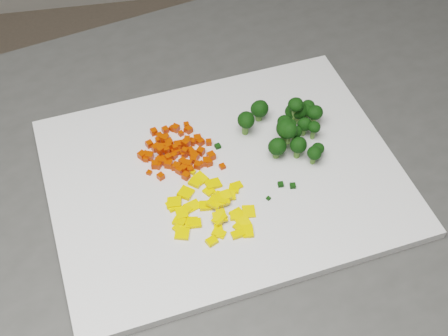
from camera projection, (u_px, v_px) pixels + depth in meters
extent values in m
cube|color=#3F3F3D|center=(238.00, 311.00, 1.20)|extent=(1.19, 0.98, 0.90)
cube|color=silver|center=(224.00, 176.00, 0.82)|extent=(0.50, 0.42, 0.01)
cube|color=red|center=(159.00, 160.00, 0.83)|extent=(0.01, 0.01, 0.01)
cube|color=red|center=(157.00, 146.00, 0.84)|extent=(0.01, 0.01, 0.01)
cube|color=red|center=(160.00, 150.00, 0.83)|extent=(0.01, 0.01, 0.01)
cube|color=red|center=(166.00, 136.00, 0.86)|extent=(0.01, 0.01, 0.01)
cube|color=red|center=(200.00, 142.00, 0.85)|extent=(0.01, 0.01, 0.01)
cube|color=red|center=(166.00, 150.00, 0.83)|extent=(0.01, 0.01, 0.01)
cube|color=red|center=(169.00, 142.00, 0.84)|extent=(0.01, 0.01, 0.01)
cube|color=red|center=(165.00, 130.00, 0.86)|extent=(0.01, 0.01, 0.01)
cube|color=red|center=(154.00, 132.00, 0.86)|extent=(0.01, 0.01, 0.01)
cube|color=red|center=(187.00, 139.00, 0.84)|extent=(0.01, 0.01, 0.01)
cube|color=red|center=(193.00, 154.00, 0.83)|extent=(0.01, 0.01, 0.01)
cube|color=red|center=(159.00, 160.00, 0.83)|extent=(0.01, 0.01, 0.01)
cube|color=red|center=(177.00, 151.00, 0.84)|extent=(0.01, 0.01, 0.01)
cube|color=red|center=(190.00, 169.00, 0.82)|extent=(0.01, 0.01, 0.01)
cube|color=red|center=(166.00, 161.00, 0.83)|extent=(0.01, 0.01, 0.01)
cube|color=red|center=(184.00, 168.00, 0.82)|extent=(0.01, 0.01, 0.01)
cube|color=red|center=(169.00, 164.00, 0.82)|extent=(0.01, 0.01, 0.01)
cube|color=red|center=(172.00, 128.00, 0.87)|extent=(0.01, 0.01, 0.01)
cube|color=red|center=(211.00, 156.00, 0.83)|extent=(0.01, 0.01, 0.01)
cube|color=red|center=(159.00, 146.00, 0.84)|extent=(0.01, 0.01, 0.01)
cube|color=red|center=(173.00, 150.00, 0.84)|extent=(0.01, 0.01, 0.01)
cube|color=red|center=(174.00, 156.00, 0.83)|extent=(0.01, 0.01, 0.01)
cube|color=red|center=(162.00, 147.00, 0.83)|extent=(0.01, 0.01, 0.01)
cube|color=red|center=(187.00, 139.00, 0.84)|extent=(0.01, 0.01, 0.01)
cube|color=red|center=(185.00, 151.00, 0.83)|extent=(0.01, 0.01, 0.01)
cube|color=red|center=(162.00, 158.00, 0.83)|extent=(0.01, 0.01, 0.01)
cube|color=red|center=(160.00, 136.00, 0.86)|extent=(0.01, 0.01, 0.01)
cube|color=red|center=(183.00, 162.00, 0.82)|extent=(0.01, 0.01, 0.01)
cube|color=red|center=(195.00, 157.00, 0.83)|extent=(0.01, 0.01, 0.01)
cube|color=red|center=(178.00, 145.00, 0.84)|extent=(0.01, 0.01, 0.01)
cube|color=red|center=(142.00, 155.00, 0.83)|extent=(0.01, 0.01, 0.01)
cube|color=red|center=(168.00, 146.00, 0.83)|extent=(0.01, 0.01, 0.01)
cube|color=red|center=(209.00, 163.00, 0.82)|extent=(0.01, 0.01, 0.01)
cube|color=red|center=(177.00, 166.00, 0.82)|extent=(0.01, 0.01, 0.01)
cube|color=red|center=(201.00, 151.00, 0.84)|extent=(0.01, 0.01, 0.01)
cube|color=red|center=(191.00, 151.00, 0.84)|extent=(0.01, 0.01, 0.01)
cube|color=red|center=(174.00, 168.00, 0.82)|extent=(0.01, 0.01, 0.01)
cube|color=red|center=(163.00, 139.00, 0.85)|extent=(0.01, 0.01, 0.01)
cube|color=red|center=(192.00, 142.00, 0.85)|extent=(0.01, 0.01, 0.01)
cube|color=red|center=(194.00, 160.00, 0.83)|extent=(0.01, 0.01, 0.01)
cube|color=red|center=(186.00, 125.00, 0.87)|extent=(0.01, 0.01, 0.01)
cube|color=red|center=(175.00, 128.00, 0.86)|extent=(0.01, 0.01, 0.01)
cube|color=red|center=(149.00, 156.00, 0.83)|extent=(0.01, 0.01, 0.01)
cube|color=red|center=(180.00, 144.00, 0.85)|extent=(0.01, 0.01, 0.01)
cube|color=red|center=(188.00, 164.00, 0.82)|extent=(0.01, 0.01, 0.01)
cube|color=red|center=(198.00, 165.00, 0.82)|extent=(0.01, 0.01, 0.01)
cube|color=red|center=(190.00, 151.00, 0.84)|extent=(0.01, 0.01, 0.01)
cube|color=red|center=(186.00, 176.00, 0.81)|extent=(0.01, 0.01, 0.01)
cube|color=red|center=(164.00, 139.00, 0.84)|extent=(0.01, 0.01, 0.01)
cube|color=red|center=(165.00, 139.00, 0.84)|extent=(0.01, 0.01, 0.01)
cube|color=red|center=(163.00, 161.00, 0.83)|extent=(0.01, 0.01, 0.01)
cube|color=red|center=(158.00, 140.00, 0.85)|extent=(0.01, 0.01, 0.01)
cube|color=red|center=(181.00, 134.00, 0.86)|extent=(0.01, 0.01, 0.01)
cube|color=red|center=(155.00, 148.00, 0.84)|extent=(0.01, 0.01, 0.01)
cube|color=red|center=(169.00, 143.00, 0.84)|extent=(0.01, 0.01, 0.01)
cube|color=red|center=(209.00, 142.00, 0.85)|extent=(0.01, 0.01, 0.01)
cube|color=red|center=(187.00, 130.00, 0.86)|extent=(0.01, 0.01, 0.01)
cube|color=red|center=(186.00, 163.00, 0.82)|extent=(0.01, 0.01, 0.01)
cube|color=red|center=(155.00, 165.00, 0.82)|extent=(0.01, 0.01, 0.01)
cube|color=red|center=(180.00, 170.00, 0.82)|extent=(0.01, 0.01, 0.01)
cube|color=red|center=(168.00, 157.00, 0.82)|extent=(0.01, 0.01, 0.01)
cube|color=red|center=(149.00, 144.00, 0.85)|extent=(0.01, 0.01, 0.01)
cube|color=red|center=(207.00, 162.00, 0.82)|extent=(0.01, 0.01, 0.01)
cube|color=red|center=(145.00, 153.00, 0.84)|extent=(0.01, 0.01, 0.01)
cube|color=red|center=(146.00, 159.00, 0.83)|extent=(0.01, 0.01, 0.01)
cube|color=red|center=(148.00, 144.00, 0.85)|extent=(0.01, 0.01, 0.01)
cube|color=red|center=(158.00, 166.00, 0.82)|extent=(0.01, 0.01, 0.01)
cube|color=red|center=(186.00, 143.00, 0.84)|extent=(0.01, 0.01, 0.01)
cube|color=red|center=(197.00, 141.00, 0.85)|extent=(0.01, 0.01, 0.01)
cube|color=red|center=(184.00, 154.00, 0.83)|extent=(0.01, 0.01, 0.01)
cube|color=red|center=(198.00, 139.00, 0.85)|extent=(0.01, 0.01, 0.01)
cube|color=red|center=(161.00, 161.00, 0.83)|extent=(0.01, 0.01, 0.01)
cube|color=red|center=(161.00, 176.00, 0.81)|extent=(0.01, 0.01, 0.01)
cube|color=red|center=(168.00, 148.00, 0.84)|extent=(0.01, 0.01, 0.01)
cube|color=red|center=(178.00, 147.00, 0.84)|extent=(0.01, 0.01, 0.01)
cube|color=red|center=(189.00, 130.00, 0.86)|extent=(0.01, 0.01, 0.01)
cube|color=red|center=(201.00, 164.00, 0.82)|extent=(0.01, 0.01, 0.01)
cube|color=red|center=(175.00, 147.00, 0.83)|extent=(0.01, 0.01, 0.01)
cube|color=red|center=(163.00, 138.00, 0.85)|extent=(0.01, 0.01, 0.01)
cube|color=yellow|center=(248.00, 231.00, 0.76)|extent=(0.01, 0.02, 0.01)
cube|color=yellow|center=(215.00, 202.00, 0.78)|extent=(0.03, 0.03, 0.01)
cube|color=yellow|center=(196.00, 182.00, 0.81)|extent=(0.02, 0.02, 0.01)
cube|color=yellow|center=(230.00, 196.00, 0.79)|extent=(0.02, 0.02, 0.01)
cube|color=yellow|center=(238.00, 234.00, 0.75)|extent=(0.02, 0.01, 0.01)
cube|color=yellow|center=(220.00, 201.00, 0.78)|extent=(0.02, 0.02, 0.01)
cube|color=yellow|center=(219.00, 233.00, 0.75)|extent=(0.02, 0.02, 0.00)
cube|color=yellow|center=(192.00, 206.00, 0.78)|extent=(0.02, 0.02, 0.01)
cube|color=yellow|center=(219.00, 231.00, 0.76)|extent=(0.01, 0.02, 0.00)
cube|color=yellow|center=(193.00, 222.00, 0.77)|extent=(0.01, 0.02, 0.01)
cube|color=yellow|center=(182.00, 234.00, 0.75)|extent=(0.02, 0.02, 0.01)
cube|color=yellow|center=(206.00, 206.00, 0.78)|extent=(0.02, 0.01, 0.01)
cube|color=yellow|center=(237.00, 214.00, 0.77)|extent=(0.02, 0.02, 0.01)
cube|color=yellow|center=(210.00, 205.00, 0.78)|extent=(0.02, 0.02, 0.01)
cube|color=yellow|center=(182.00, 213.00, 0.77)|extent=(0.02, 0.02, 0.01)
cube|color=yellow|center=(200.00, 179.00, 0.81)|extent=(0.02, 0.02, 0.01)
cube|color=yellow|center=(243.00, 222.00, 0.77)|extent=(0.02, 0.02, 0.01)
cube|color=yellow|center=(193.00, 223.00, 0.76)|extent=(0.02, 0.01, 0.01)
cube|color=yellow|center=(239.00, 227.00, 0.76)|extent=(0.02, 0.02, 0.01)
cube|color=yellow|center=(179.00, 221.00, 0.77)|extent=(0.02, 0.02, 0.01)
cube|color=yellow|center=(219.00, 217.00, 0.76)|extent=(0.02, 0.01, 0.01)
cube|color=yellow|center=(249.00, 212.00, 0.78)|extent=(0.02, 0.02, 0.01)
cube|color=yellow|center=(213.00, 184.00, 0.80)|extent=(0.02, 0.02, 0.01)
cube|color=yellow|center=(174.00, 205.00, 0.78)|extent=(0.02, 0.02, 0.01)
cube|color=yellow|center=(220.00, 203.00, 0.78)|extent=(0.02, 0.02, 0.01)
cube|color=yellow|center=(186.00, 211.00, 0.78)|extent=(0.02, 0.02, 0.01)
cube|color=yellow|center=(219.00, 219.00, 0.76)|extent=(0.02, 0.02, 0.01)
cube|color=yellow|center=(212.00, 241.00, 0.75)|extent=(0.02, 0.02, 0.01)
cube|color=yellow|center=(236.00, 216.00, 0.77)|extent=(0.02, 0.01, 0.01)
cube|color=yellow|center=(209.00, 191.00, 0.80)|extent=(0.02, 0.02, 0.00)
cube|color=yellow|center=(225.00, 195.00, 0.78)|extent=(0.02, 0.02, 0.01)
cube|color=yellow|center=(174.00, 203.00, 0.78)|extent=(0.02, 0.02, 0.01)
cube|color=yellow|center=(222.00, 202.00, 0.78)|extent=(0.02, 0.02, 0.01)
cube|color=yellow|center=(186.00, 193.00, 0.79)|extent=(0.02, 0.02, 0.01)
cube|color=yellow|center=(237.00, 186.00, 0.80)|extent=(0.02, 0.01, 0.01)
cube|color=yellow|center=(181.00, 229.00, 0.76)|extent=(0.02, 0.02, 0.01)
cube|color=yellow|center=(234.00, 188.00, 0.80)|extent=(0.02, 0.02, 0.01)
cube|color=yellow|center=(221.00, 198.00, 0.78)|extent=(0.02, 0.02, 0.01)
cube|color=yellow|center=(222.00, 215.00, 0.77)|extent=(0.01, 0.02, 0.01)
cube|color=black|center=(268.00, 198.00, 0.79)|extent=(0.01, 0.01, 0.00)
cube|color=black|center=(218.00, 146.00, 0.85)|extent=(0.01, 0.01, 0.01)
cube|color=yellow|center=(193.00, 172.00, 0.82)|extent=(0.01, 0.01, 0.00)
cube|color=black|center=(281.00, 184.00, 0.80)|extent=(0.01, 0.01, 0.00)
cube|color=black|center=(293.00, 186.00, 0.80)|extent=(0.01, 0.01, 0.01)
cube|color=yellow|center=(214.00, 193.00, 0.79)|extent=(0.01, 0.01, 0.00)
cube|color=red|center=(149.00, 173.00, 0.82)|extent=(0.01, 0.01, 0.00)
cube|color=red|center=(222.00, 166.00, 0.82)|extent=(0.01, 0.01, 0.01)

